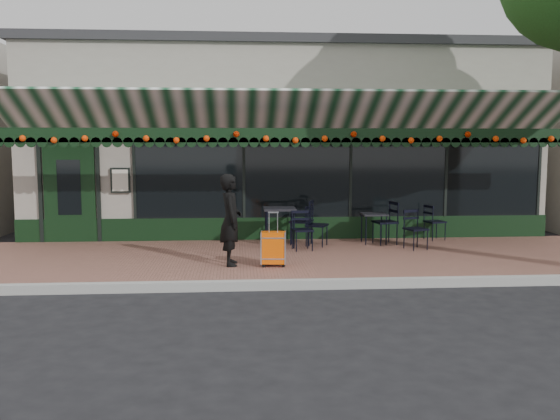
{
  "coord_description": "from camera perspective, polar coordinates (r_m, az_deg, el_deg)",
  "views": [
    {
      "loc": [
        -1.16,
        -9.2,
        2.27
      ],
      "look_at": [
        -0.37,
        1.6,
        1.08
      ],
      "focal_mm": 38.0,
      "sensor_mm": 36.0,
      "label": 1
    }
  ],
  "objects": [
    {
      "name": "ground",
      "position": [
        9.55,
        2.93,
        -7.48
      ],
      "size": [
        80.0,
        80.0,
        0.0
      ],
      "primitive_type": "plane",
      "color": "black",
      "rests_on": "ground"
    },
    {
      "name": "cafe_table_a",
      "position": [
        12.93,
        9.04,
        -0.61
      ],
      "size": [
        0.53,
        0.53,
        0.65
      ],
      "color": "black",
      "rests_on": "sidewalk"
    },
    {
      "name": "cafe_table_b",
      "position": [
        12.35,
        -0.05,
        -0.16
      ],
      "size": [
        0.66,
        0.66,
        0.82
      ],
      "color": "black",
      "rests_on": "sidewalk"
    },
    {
      "name": "chair_a_left",
      "position": [
        12.89,
        10.08,
        -1.2
      ],
      "size": [
        0.55,
        0.55,
        0.93
      ],
      "primitive_type": null,
      "rotation": [
        0.0,
        0.0,
        -1.36
      ],
      "color": "black",
      "rests_on": "sidewalk"
    },
    {
      "name": "woman",
      "position": [
        10.46,
        -4.77,
        -0.95
      ],
      "size": [
        0.42,
        0.61,
        1.62
      ],
      "primitive_type": "imported",
      "rotation": [
        0.0,
        0.0,
        1.63
      ],
      "color": "black",
      "rests_on": "sidewalk"
    },
    {
      "name": "chair_b_right",
      "position": [
        12.5,
        3.55,
        -1.51
      ],
      "size": [
        0.57,
        0.57,
        0.86
      ],
      "primitive_type": null,
      "rotation": [
        0.0,
        0.0,
        1.15
      ],
      "color": "black",
      "rests_on": "sidewalk"
    },
    {
      "name": "chair_a_right",
      "position": [
        13.7,
        14.68,
        -1.13
      ],
      "size": [
        0.5,
        0.5,
        0.8
      ],
      "primitive_type": null,
      "rotation": [
        0.0,
        0.0,
        1.85
      ],
      "color": "black",
      "rests_on": "sidewalk"
    },
    {
      "name": "chair_b_front",
      "position": [
        11.96,
        2.15,
        -1.98
      ],
      "size": [
        0.46,
        0.46,
        0.81
      ],
      "primitive_type": null,
      "rotation": [
        0.0,
        0.0,
        0.16
      ],
      "color": "black",
      "rests_on": "sidewalk"
    },
    {
      "name": "chair_b_left",
      "position": [
        12.68,
        2.08,
        -1.14
      ],
      "size": [
        0.6,
        0.6,
        0.97
      ],
      "primitive_type": null,
      "rotation": [
        0.0,
        0.0,
        -1.86
      ],
      "color": "black",
      "rests_on": "sidewalk"
    },
    {
      "name": "sidewalk",
      "position": [
        11.48,
        1.69,
        -4.75
      ],
      "size": [
        18.0,
        4.0,
        0.15
      ],
      "primitive_type": "cube",
      "color": "brown",
      "rests_on": "ground"
    },
    {
      "name": "suitcase",
      "position": [
        10.38,
        -0.65,
        -3.71
      ],
      "size": [
        0.44,
        0.27,
        0.95
      ],
      "rotation": [
        0.0,
        0.0,
        -0.09
      ],
      "color": "#EB5607",
      "rests_on": "sidewalk"
    },
    {
      "name": "chair_a_front",
      "position": [
        12.38,
        12.94,
        -1.84
      ],
      "size": [
        0.52,
        0.52,
        0.81
      ],
      "primitive_type": null,
      "rotation": [
        0.0,
        0.0,
        0.34
      ],
      "color": "black",
      "rests_on": "sidewalk"
    },
    {
      "name": "restaurant_building",
      "position": [
        17.08,
        -0.3,
        6.29
      ],
      "size": [
        12.0,
        9.6,
        4.5
      ],
      "color": "gray",
      "rests_on": "ground"
    },
    {
      "name": "curb",
      "position": [
        9.46,
        2.99,
        -7.15
      ],
      "size": [
        18.0,
        0.16,
        0.15
      ],
      "primitive_type": "cube",
      "color": "#9E9E99",
      "rests_on": "ground"
    }
  ]
}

